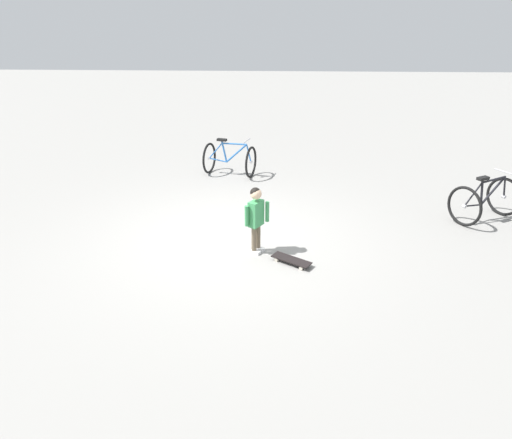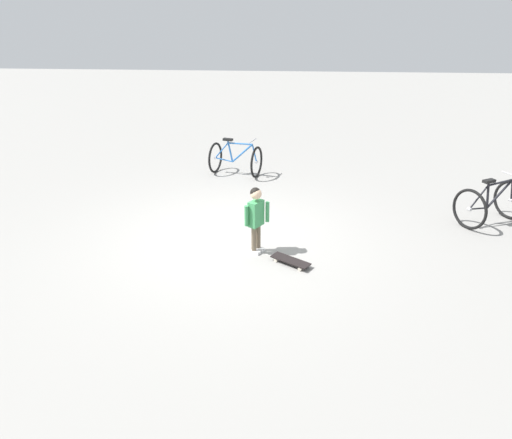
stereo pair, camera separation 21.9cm
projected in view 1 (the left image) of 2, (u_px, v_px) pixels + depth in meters
The scene contains 5 objects.
ground_plane at pixel (229, 238), 7.42m from camera, with size 50.00×50.00×0.00m, color gray.
child_person at pixel (256, 213), 6.71m from camera, with size 0.36×0.28×1.06m.
skateboard at pixel (291, 260), 6.62m from camera, with size 0.62×0.49×0.07m.
bicycle_mid at pixel (485, 200), 7.92m from camera, with size 1.28×1.14×0.85m.
bicycle_far at pixel (230, 159), 10.20m from camera, with size 1.22×0.96×0.85m.
Camera 1 is at (0.78, -6.60, 3.35)m, focal length 31.34 mm.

